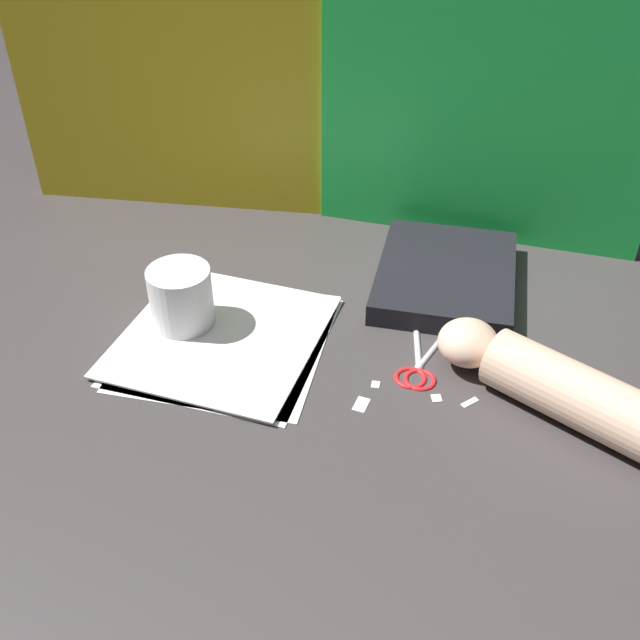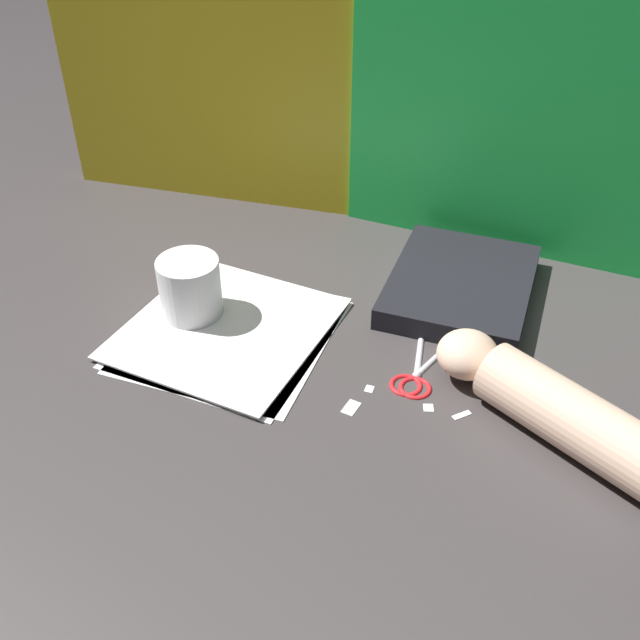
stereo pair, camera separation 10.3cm
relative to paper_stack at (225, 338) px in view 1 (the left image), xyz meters
The scene contains 12 objects.
ground_plane 0.11m from the paper_stack, ahead, with size 6.00×6.00×0.00m, color #3D3838.
backdrop_panel_left 0.46m from the paper_stack, 103.91° to the left, with size 0.82×0.11×0.43m.
backdrop_panel_center 0.55m from the paper_stack, 50.98° to the left, with size 0.55×0.04×0.43m.
paper_stack is the anchor object (origin of this frame).
book_closed 0.37m from the paper_stack, 37.14° to the left, with size 0.22×0.27×0.04m.
scissors 0.28m from the paper_stack, ahead, with size 0.07×0.14×0.01m.
hand_forearm 0.46m from the paper_stack, ahead, with size 0.33×0.22×0.08m.
paper_scrap_near 0.23m from the paper_stack, ahead, with size 0.01×0.01×0.00m.
paper_scrap_mid 0.36m from the paper_stack, ahead, with size 0.02×0.03×0.00m.
paper_scrap_far 0.24m from the paper_stack, 20.56° to the right, with size 0.02×0.03×0.00m.
paper_scrap_side 0.32m from the paper_stack, ahead, with size 0.02×0.02×0.00m.
mug 0.09m from the paper_stack, 166.14° to the left, with size 0.09×0.09×0.10m.
Camera 1 is at (0.23, -0.78, 0.68)m, focal length 42.00 mm.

